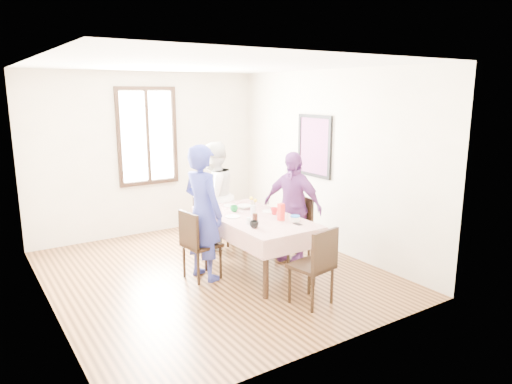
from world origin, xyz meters
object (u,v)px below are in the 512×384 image
at_px(person_right, 292,207).
at_px(chair_near, 311,266).
at_px(chair_left, 202,244).
at_px(person_left, 202,213).
at_px(dining_table, 254,244).
at_px(person_far, 212,196).
at_px(chair_far, 212,218).
at_px(chair_right, 293,229).

bearing_deg(person_right, chair_near, -50.25).
bearing_deg(chair_left, person_left, 83.47).
height_order(chair_near, person_right, person_right).
bearing_deg(dining_table, person_far, 90.00).
bearing_deg(person_far, chair_near, 71.15).
xyz_separation_m(person_left, person_far, (0.68, 1.00, -0.05)).
bearing_deg(chair_near, person_right, 51.65).
relative_size(chair_near, person_left, 0.52).
height_order(chair_left, person_left, person_left).
bearing_deg(person_far, chair_far, -108.85).
xyz_separation_m(chair_near, person_left, (-0.68, 1.35, 0.42)).
height_order(chair_left, chair_right, same).
bearing_deg(person_left, chair_far, -46.91).
bearing_deg(dining_table, chair_far, 90.00).
xyz_separation_m(dining_table, person_left, (-0.68, 0.16, 0.50)).
relative_size(dining_table, person_right, 1.10).
height_order(person_left, person_far, person_left).
bearing_deg(dining_table, chair_near, -90.00).
distance_m(person_far, person_right, 1.30).
height_order(person_left, person_right, person_left).
distance_m(dining_table, chair_right, 0.70).
bearing_deg(person_far, person_left, 37.14).
bearing_deg(chair_right, chair_far, 37.68).
bearing_deg(chair_far, person_left, 49.42).
bearing_deg(chair_left, chair_far, 139.31).
bearing_deg(person_far, person_right, 102.50).
relative_size(chair_left, person_far, 0.55).
relative_size(chair_left, chair_right, 1.00).
relative_size(dining_table, person_far, 1.05).
bearing_deg(chair_near, dining_table, 80.26).
bearing_deg(person_right, chair_right, 68.37).
distance_m(dining_table, person_far, 1.25).
height_order(chair_right, chair_far, same).
xyz_separation_m(chair_left, person_far, (0.70, 1.00, 0.37)).
relative_size(chair_near, person_right, 0.58).
distance_m(chair_left, chair_far, 1.24).
height_order(chair_right, person_far, person_far).
height_order(chair_far, person_left, person_left).
height_order(chair_near, person_far, person_far).
bearing_deg(chair_left, chair_right, 79.03).
distance_m(dining_table, chair_far, 1.19).
height_order(dining_table, person_left, person_left).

